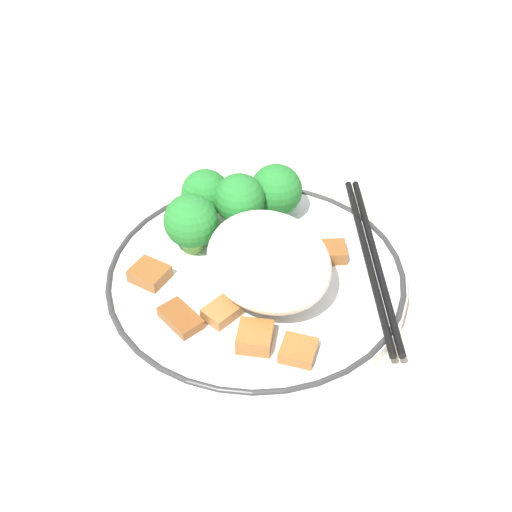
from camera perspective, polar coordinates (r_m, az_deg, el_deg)
ground_plane at (r=0.59m, az=-0.00°, el=-2.40°), size 3.00×3.00×0.00m
plate at (r=0.58m, az=-0.00°, el=-1.81°), size 0.25×0.25×0.02m
rice_mound at (r=0.55m, az=1.45°, el=-0.19°), size 0.11×0.09×0.06m
broccoli_back_left at (r=0.62m, az=1.61°, el=5.26°), size 0.05×0.05×0.05m
broccoli_back_center at (r=0.60m, az=-1.33°, el=4.47°), size 0.04×0.04×0.06m
broccoli_back_right at (r=0.61m, az=-4.38°, el=4.84°), size 0.04×0.04×0.05m
broccoli_mid_left at (r=0.59m, az=-5.22°, el=2.75°), size 0.05×0.05×0.05m
meat_near_front at (r=0.54m, az=-2.75°, el=-4.48°), size 0.03×0.03×0.01m
meat_near_left at (r=0.54m, az=-6.06°, el=-4.96°), size 0.04×0.02×0.01m
meat_near_right at (r=0.58m, az=-8.51°, el=-1.42°), size 0.04×0.03×0.01m
meat_near_back at (r=0.59m, az=5.40°, el=0.31°), size 0.04×0.04×0.01m
meat_on_rice_edge at (r=0.52m, az=3.40°, el=-7.55°), size 0.03×0.03×0.01m
meat_mid_left at (r=0.52m, az=-0.09°, el=-6.51°), size 0.04×0.04×0.01m
chopsticks at (r=0.60m, az=9.25°, el=-0.23°), size 0.19×0.11×0.01m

